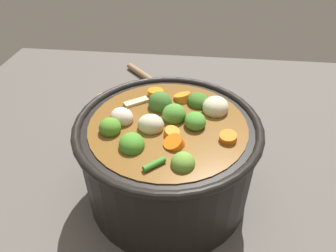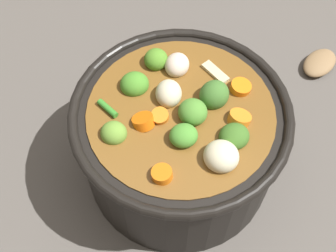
# 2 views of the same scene
# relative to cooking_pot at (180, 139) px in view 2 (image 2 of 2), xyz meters

# --- Properties ---
(ground_plane) EXTENTS (1.10, 1.10, 0.00)m
(ground_plane) POSITION_rel_cooking_pot_xyz_m (-0.00, 0.00, -0.08)
(ground_plane) COLOR #514C47
(cooking_pot) EXTENTS (0.28, 0.28, 0.17)m
(cooking_pot) POSITION_rel_cooking_pot_xyz_m (0.00, 0.00, 0.00)
(cooking_pot) COLOR black
(cooking_pot) RESTS_ON ground_plane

